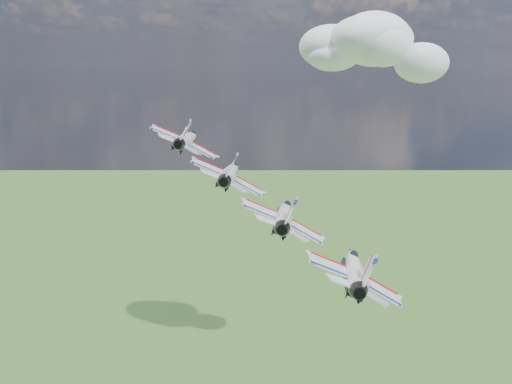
% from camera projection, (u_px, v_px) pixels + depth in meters
% --- Properties ---
extents(cloud_far, '(67.18, 52.79, 26.39)m').
position_uv_depth(cloud_far, '(372.00, 51.00, 275.70)').
color(cloud_far, white).
extents(jet_0, '(11.95, 15.13, 7.84)m').
position_uv_depth(jet_0, '(188.00, 139.00, 88.37)').
color(jet_0, silver).
extents(jet_1, '(11.95, 15.13, 7.84)m').
position_uv_depth(jet_1, '(231.00, 172.00, 79.42)').
color(jet_1, white).
extents(jet_2, '(11.95, 15.13, 7.84)m').
position_uv_depth(jet_2, '(285.00, 214.00, 70.46)').
color(jet_2, white).
extents(jet_3, '(11.95, 15.13, 7.84)m').
position_uv_depth(jet_3, '(354.00, 269.00, 61.50)').
color(jet_3, silver).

